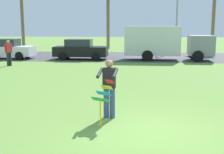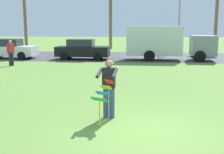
{
  "view_description": "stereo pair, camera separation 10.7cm",
  "coord_description": "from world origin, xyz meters",
  "px_view_note": "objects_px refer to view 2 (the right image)",
  "views": [
    {
      "loc": [
        -0.33,
        -7.33,
        2.72
      ],
      "look_at": [
        -1.09,
        2.06,
        1.05
      ],
      "focal_mm": 47.31,
      "sensor_mm": 36.0,
      "label": 1
    },
    {
      "loc": [
        -0.22,
        -7.32,
        2.72
      ],
      "look_at": [
        -1.09,
        2.06,
        1.05
      ],
      "focal_mm": 47.31,
      "sensor_mm": 36.0,
      "label": 2
    }
  ],
  "objects_px": {
    "parked_truck_grey_van": "(165,42)",
    "person_walker_near": "(11,52)",
    "parked_car_black": "(82,50)",
    "streetlight_pole": "(179,12)",
    "kite_held": "(103,95)",
    "parked_car_white": "(10,49)",
    "person_kite_flyer": "(109,86)"
  },
  "relations": [
    {
      "from": "parked_car_white",
      "to": "streetlight_pole",
      "type": "bearing_deg",
      "value": 27.45
    },
    {
      "from": "kite_held",
      "to": "streetlight_pole",
      "type": "height_order",
      "value": "streetlight_pole"
    },
    {
      "from": "parked_car_white",
      "to": "kite_held",
      "type": "bearing_deg",
      "value": -58.24
    },
    {
      "from": "person_kite_flyer",
      "to": "person_walker_near",
      "type": "xyz_separation_m",
      "value": [
        -7.7,
        10.64,
        -0.02
      ]
    },
    {
      "from": "parked_car_white",
      "to": "parked_car_black",
      "type": "distance_m",
      "value": 6.0
    },
    {
      "from": "kite_held",
      "to": "parked_car_black",
      "type": "bearing_deg",
      "value": 102.96
    },
    {
      "from": "parked_car_black",
      "to": "parked_car_white",
      "type": "bearing_deg",
      "value": 180.0
    },
    {
      "from": "person_kite_flyer",
      "to": "kite_held",
      "type": "relative_size",
      "value": 1.41
    },
    {
      "from": "parked_car_white",
      "to": "person_walker_near",
      "type": "distance_m",
      "value": 4.59
    },
    {
      "from": "parked_car_black",
      "to": "streetlight_pole",
      "type": "xyz_separation_m",
      "value": [
        8.43,
        7.5,
        3.22
      ]
    },
    {
      "from": "parked_car_white",
      "to": "parked_truck_grey_van",
      "type": "relative_size",
      "value": 0.63
    },
    {
      "from": "streetlight_pole",
      "to": "parked_car_white",
      "type": "bearing_deg",
      "value": -152.55
    },
    {
      "from": "parked_car_black",
      "to": "streetlight_pole",
      "type": "relative_size",
      "value": 0.61
    },
    {
      "from": "person_walker_near",
      "to": "streetlight_pole",
      "type": "bearing_deg",
      "value": 43.03
    },
    {
      "from": "kite_held",
      "to": "parked_truck_grey_van",
      "type": "height_order",
      "value": "parked_truck_grey_van"
    },
    {
      "from": "parked_car_white",
      "to": "parked_car_black",
      "type": "bearing_deg",
      "value": -0.0
    },
    {
      "from": "streetlight_pole",
      "to": "person_walker_near",
      "type": "bearing_deg",
      "value": -136.97
    },
    {
      "from": "parked_car_black",
      "to": "kite_held",
      "type": "bearing_deg",
      "value": -77.04
    },
    {
      "from": "kite_held",
      "to": "parked_car_white",
      "type": "distance_m",
      "value": 18.14
    },
    {
      "from": "parked_car_black",
      "to": "person_kite_flyer",
      "type": "bearing_deg",
      "value": -76.16
    },
    {
      "from": "person_kite_flyer",
      "to": "person_walker_near",
      "type": "relative_size",
      "value": 1.0
    },
    {
      "from": "person_kite_flyer",
      "to": "kite_held",
      "type": "xyz_separation_m",
      "value": [
        -0.1,
        -0.63,
        -0.11
      ]
    },
    {
      "from": "person_kite_flyer",
      "to": "person_walker_near",
      "type": "distance_m",
      "value": 13.13
    },
    {
      "from": "parked_truck_grey_van",
      "to": "person_walker_near",
      "type": "bearing_deg",
      "value": -158.45
    },
    {
      "from": "parked_truck_grey_van",
      "to": "streetlight_pole",
      "type": "bearing_deg",
      "value": 75.36
    },
    {
      "from": "kite_held",
      "to": "parked_car_white",
      "type": "bearing_deg",
      "value": 121.76
    },
    {
      "from": "parked_truck_grey_van",
      "to": "person_walker_near",
      "type": "relative_size",
      "value": 3.9
    },
    {
      "from": "kite_held",
      "to": "person_walker_near",
      "type": "distance_m",
      "value": 13.59
    },
    {
      "from": "person_kite_flyer",
      "to": "parked_car_black",
      "type": "height_order",
      "value": "person_kite_flyer"
    },
    {
      "from": "person_kite_flyer",
      "to": "streetlight_pole",
      "type": "bearing_deg",
      "value": 77.88
    },
    {
      "from": "kite_held",
      "to": "parked_car_black",
      "type": "distance_m",
      "value": 15.83
    },
    {
      "from": "person_kite_flyer",
      "to": "parked_truck_grey_van",
      "type": "height_order",
      "value": "parked_truck_grey_van"
    }
  ]
}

